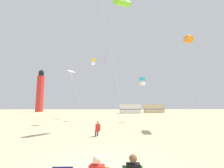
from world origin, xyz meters
name	(u,v)px	position (x,y,z in m)	size (l,w,h in m)	color
kite_flyer_standing	(98,128)	(-0.34, 6.38, 0.61)	(0.44, 0.56, 1.16)	red
kite_diamond_scarlet	(106,60)	(0.49, 20.22, 10.16)	(1.76, 1.76, 10.85)	silver
kite_box_gold	(93,62)	(-1.93, 23.92, 10.78)	(2.16, 2.15, 11.38)	silver
kite_diamond_white	(72,73)	(-4.11, 14.72, 6.64)	(2.86, 2.86, 7.09)	silver
kite_box_cyan	(143,81)	(5.96, 16.99, 5.96)	(2.22, 2.22, 6.55)	silver
kite_tube_lime	(122,2)	(2.01, 9.01, 13.13)	(3.35, 3.39, 13.84)	silver
kite_tube_orange	(188,39)	(9.12, 9.46, 9.42)	(2.27, 2.80, 10.12)	silver
lighthouse_distant	(40,92)	(-24.62, 57.72, 7.84)	(2.80, 2.80, 16.80)	red
rv_van_white	(130,109)	(8.56, 43.38, 1.39)	(6.58, 2.77, 2.80)	white
rv_van_tan	(154,109)	(17.02, 46.59, 1.39)	(6.53, 2.60, 2.80)	#C6B28C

